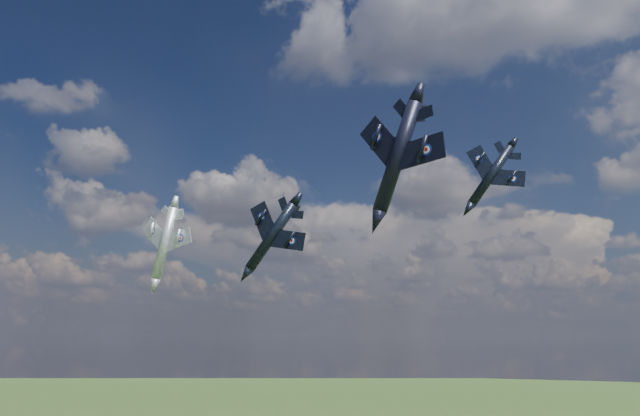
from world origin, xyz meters
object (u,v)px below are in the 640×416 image
at_px(jet_right_navy, 397,156).
at_px(jet_left_silver, 165,243).
at_px(jet_high_navy, 491,175).
at_px(jet_lead_navy, 272,236).

bearing_deg(jet_right_navy, jet_left_silver, 166.44).
bearing_deg(jet_high_navy, jet_right_navy, -105.93).
relative_size(jet_high_navy, jet_left_silver, 0.84).
relative_size(jet_lead_navy, jet_left_silver, 0.89).
distance_m(jet_high_navy, jet_left_silver, 50.73).
bearing_deg(jet_left_silver, jet_right_navy, -23.94).
height_order(jet_lead_navy, jet_left_silver, jet_left_silver).
bearing_deg(jet_right_navy, jet_lead_navy, 157.39).
distance_m(jet_lead_navy, jet_right_navy, 29.57).
bearing_deg(jet_right_navy, jet_high_navy, 101.44).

